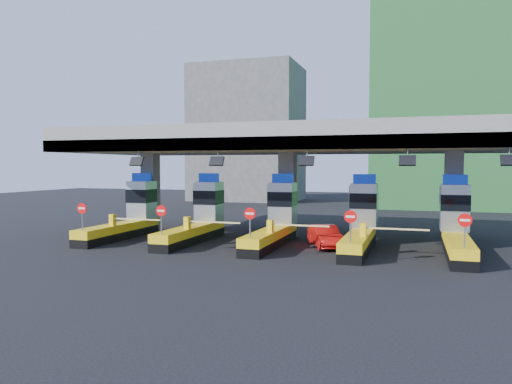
% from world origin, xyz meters
% --- Properties ---
extents(ground, '(120.00, 120.00, 0.00)m').
position_xyz_m(ground, '(0.00, 0.00, 0.00)').
color(ground, black).
rests_on(ground, ground).
extents(toll_canopy, '(28.00, 12.09, 7.00)m').
position_xyz_m(toll_canopy, '(0.00, 2.87, 6.13)').
color(toll_canopy, slate).
rests_on(toll_canopy, ground).
extents(toll_lane_far_left, '(4.43, 8.00, 4.16)m').
position_xyz_m(toll_lane_far_left, '(-10.00, 0.28, 1.40)').
color(toll_lane_far_left, black).
rests_on(toll_lane_far_left, ground).
extents(toll_lane_left, '(4.43, 8.00, 4.16)m').
position_xyz_m(toll_lane_left, '(-5.00, 0.28, 1.40)').
color(toll_lane_left, black).
rests_on(toll_lane_left, ground).
extents(toll_lane_center, '(4.43, 8.00, 4.16)m').
position_xyz_m(toll_lane_center, '(0.00, 0.28, 1.40)').
color(toll_lane_center, black).
rests_on(toll_lane_center, ground).
extents(toll_lane_right, '(4.43, 8.00, 4.16)m').
position_xyz_m(toll_lane_right, '(5.00, 0.28, 1.40)').
color(toll_lane_right, black).
rests_on(toll_lane_right, ground).
extents(toll_lane_far_right, '(4.43, 8.00, 4.16)m').
position_xyz_m(toll_lane_far_right, '(10.00, 0.28, 1.40)').
color(toll_lane_far_right, black).
rests_on(toll_lane_far_right, ground).
extents(bg_building_scaffold, '(18.00, 12.00, 28.00)m').
position_xyz_m(bg_building_scaffold, '(12.00, 32.00, 14.00)').
color(bg_building_scaffold, '#1E5926').
rests_on(bg_building_scaffold, ground).
extents(bg_building_concrete, '(14.00, 10.00, 18.00)m').
position_xyz_m(bg_building_concrete, '(-14.00, 36.00, 9.00)').
color(bg_building_concrete, '#4C4C49').
rests_on(bg_building_concrete, ground).
extents(red_car, '(2.75, 4.00, 1.25)m').
position_xyz_m(red_car, '(3.02, -0.11, 0.63)').
color(red_car, red).
rests_on(red_car, ground).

